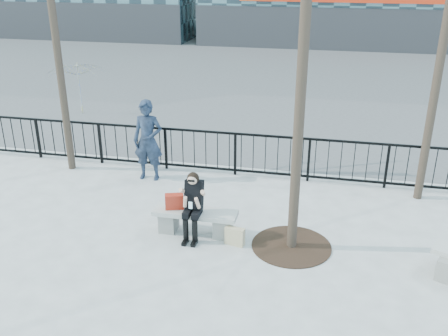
# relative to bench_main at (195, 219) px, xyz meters

# --- Properties ---
(ground) EXTENTS (120.00, 120.00, 0.00)m
(ground) POSITION_rel_bench_main_xyz_m (0.00, 0.00, -0.30)
(ground) COLOR gray
(ground) RESTS_ON ground
(street_surface) EXTENTS (60.00, 23.00, 0.01)m
(street_surface) POSITION_rel_bench_main_xyz_m (0.00, 15.00, -0.30)
(street_surface) COLOR #474747
(street_surface) RESTS_ON ground
(railing) EXTENTS (14.00, 0.06, 1.10)m
(railing) POSITION_rel_bench_main_xyz_m (0.00, 3.00, 0.25)
(railing) COLOR black
(railing) RESTS_ON ground
(tree_grate) EXTENTS (1.50, 1.50, 0.02)m
(tree_grate) POSITION_rel_bench_main_xyz_m (1.90, -0.10, -0.29)
(tree_grate) COLOR black
(tree_grate) RESTS_ON ground
(bench_main) EXTENTS (1.65, 0.46, 0.49)m
(bench_main) POSITION_rel_bench_main_xyz_m (0.00, 0.00, 0.00)
(bench_main) COLOR slate
(bench_main) RESTS_ON ground
(seated_woman) EXTENTS (0.50, 0.64, 1.34)m
(seated_woman) POSITION_rel_bench_main_xyz_m (0.00, -0.16, 0.37)
(seated_woman) COLOR black
(seated_woman) RESTS_ON ground
(handbag) EXTENTS (0.40, 0.28, 0.30)m
(handbag) POSITION_rel_bench_main_xyz_m (-0.42, 0.02, 0.34)
(handbag) COLOR #A32414
(handbag) RESTS_ON bench_main
(shopping_bag) EXTENTS (0.39, 0.21, 0.35)m
(shopping_bag) POSITION_rel_bench_main_xyz_m (0.84, -0.26, -0.13)
(shopping_bag) COLOR beige
(shopping_bag) RESTS_ON ground
(standing_man) EXTENTS (0.74, 0.50, 1.97)m
(standing_man) POSITION_rel_bench_main_xyz_m (-1.80, 2.32, 0.69)
(standing_man) COLOR black
(standing_man) RESTS_ON ground
(vendor_umbrella) EXTENTS (1.94, 1.98, 1.78)m
(vendor_umbrella) POSITION_rel_bench_main_xyz_m (-6.06, 7.04, 0.59)
(vendor_umbrella) COLOR yellow
(vendor_umbrella) RESTS_ON ground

